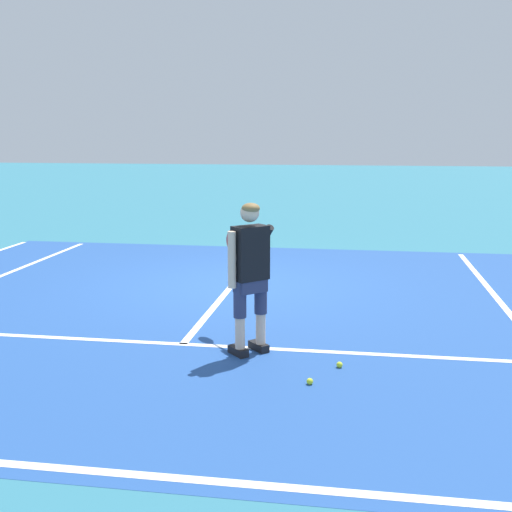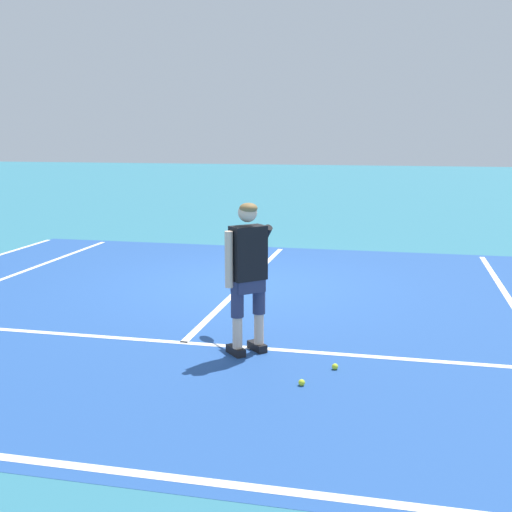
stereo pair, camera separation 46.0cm
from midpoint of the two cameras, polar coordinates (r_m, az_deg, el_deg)
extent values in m
plane|color=teal|center=(10.54, -3.38, -2.61)|extent=(80.00, 80.00, 0.00)
cube|color=#234C93|center=(9.33, -5.07, -4.42)|extent=(10.98, 9.71, 0.00)
cube|color=white|center=(5.24, -18.07, -17.63)|extent=(10.98, 0.10, 0.01)
cube|color=white|center=(7.72, -8.23, -7.77)|extent=(8.23, 0.10, 0.01)
cube|color=white|center=(10.70, -3.19, -2.39)|extent=(0.10, 6.40, 0.01)
cube|color=black|center=(7.30, -3.42, -8.45)|extent=(0.27, 0.28, 0.09)
cube|color=black|center=(7.43, -1.55, -8.05)|extent=(0.27, 0.28, 0.09)
cylinder|color=beige|center=(7.19, -3.27, -6.84)|extent=(0.11, 0.11, 0.36)
cylinder|color=#2D3351|center=(7.08, -3.31, -3.88)|extent=(0.14, 0.14, 0.41)
cylinder|color=beige|center=(7.33, -1.39, -6.48)|extent=(0.11, 0.11, 0.36)
cylinder|color=#2D3351|center=(7.23, -1.40, -3.56)|extent=(0.14, 0.14, 0.41)
cube|color=#2D3351|center=(7.11, -2.36, -2.43)|extent=(0.38, 0.38, 0.20)
cube|color=black|center=(7.04, -2.38, 0.26)|extent=(0.43, 0.42, 0.60)
cylinder|color=beige|center=(6.93, -4.06, -0.35)|extent=(0.09, 0.09, 0.62)
cylinder|color=black|center=(7.23, -0.99, 1.76)|extent=(0.25, 0.25, 0.29)
cylinder|color=beige|center=(7.45, -1.62, 0.93)|extent=(0.26, 0.27, 0.14)
sphere|color=beige|center=(6.98, -2.45, 3.86)|extent=(0.21, 0.21, 0.21)
ellipsoid|color=olive|center=(6.96, -2.37, 4.25)|extent=(0.28, 0.28, 0.12)
cylinder|color=#232326|center=(7.65, -2.42, 0.96)|extent=(0.16, 0.17, 0.03)
cylinder|color=red|center=(7.77, -3.00, 1.11)|extent=(0.09, 0.09, 0.02)
torus|color=red|center=(7.93, -3.70, 1.30)|extent=(0.22, 0.23, 0.30)
cylinder|color=silver|center=(7.93, -3.70, 1.30)|extent=(0.18, 0.18, 0.25)
sphere|color=#CCE02D|center=(6.49, 2.74, -11.08)|extent=(0.07, 0.07, 0.07)
sphere|color=#CCE02D|center=(6.94, 5.53, -9.61)|extent=(0.07, 0.07, 0.07)
camera|label=1|loc=(0.23, -91.77, -0.34)|focal=45.05mm
camera|label=2|loc=(0.23, 88.23, 0.34)|focal=45.05mm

